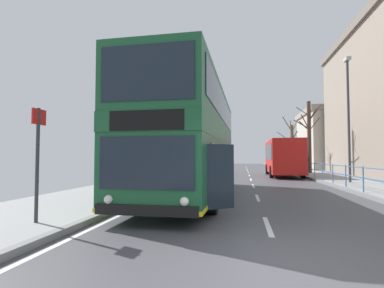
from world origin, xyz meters
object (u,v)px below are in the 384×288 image
bare_tree_far_00 (292,145)px  background_building_00 (349,139)px  bus_stop_sign_near (38,152)px  bare_tree_far_01 (309,135)px  background_bus_far_lane (283,157)px  double_decker_bus_main (193,140)px  street_lamp_far_side (348,109)px

bare_tree_far_00 → background_building_00: (8.50, 6.51, 1.02)m
bus_stop_sign_near → bare_tree_far_00: (10.45, 30.34, 1.31)m
bare_tree_far_00 → background_building_00: 10.75m
bare_tree_far_01 → background_building_00: size_ratio=0.57×
background_bus_far_lane → bare_tree_far_00: (2.41, 10.16, 1.41)m
background_building_00 → bare_tree_far_00: bearing=-142.5°
background_bus_far_lane → background_building_00: background_building_00 is taller
bare_tree_far_00 → bare_tree_far_01: bearing=-86.4°
double_decker_bus_main → bus_stop_sign_near: bearing=-113.7°
double_decker_bus_main → background_bus_far_lane: bearing=69.1°
double_decker_bus_main → bus_stop_sign_near: size_ratio=4.48×
bare_tree_far_01 → background_bus_far_lane: bearing=-132.9°
street_lamp_far_side → background_building_00: 25.43m
background_bus_far_lane → street_lamp_far_side: size_ratio=1.21×
double_decker_bus_main → bare_tree_far_00: (7.84, 24.38, 0.73)m
bare_tree_far_01 → background_building_00: (8.06, 13.60, 0.38)m
background_bus_far_lane → bare_tree_far_00: bare_tree_far_00 is taller
background_bus_far_lane → bare_tree_far_01: bearing=47.1°
street_lamp_far_side → bare_tree_far_00: size_ratio=1.16×
background_bus_far_lane → bare_tree_far_00: size_ratio=1.41×
bare_tree_far_01 → background_building_00: 15.81m
street_lamp_far_side → bare_tree_far_01: street_lamp_far_side is taller
background_bus_far_lane → bus_stop_sign_near: background_bus_far_lane is taller
background_building_00 → bare_tree_far_01: bearing=-120.6°
double_decker_bus_main → bare_tree_far_00: bearing=72.2°
bare_tree_far_01 → bare_tree_far_00: bearing=93.6°
double_decker_bus_main → background_bus_far_lane: double_decker_bus_main is taller
background_bus_far_lane → bare_tree_far_01: 4.67m
bus_stop_sign_near → bare_tree_far_01: (10.90, 23.25, 1.95)m
bus_stop_sign_near → bare_tree_far_01: bearing=64.9°
street_lamp_far_side → bare_tree_far_00: 17.68m
double_decker_bus_main → street_lamp_far_side: street_lamp_far_side is taller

